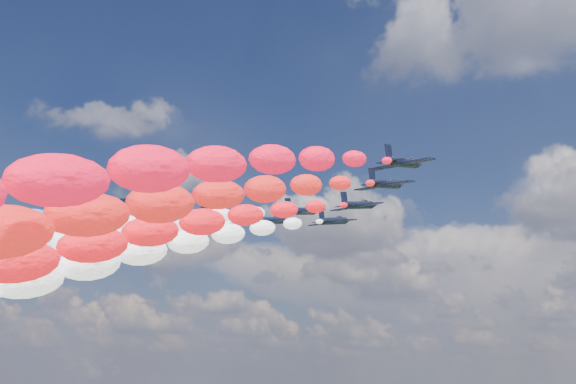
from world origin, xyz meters
The scene contains 12 objects.
jet_0 centered at (-26.85, -5.79, 90.14)m, with size 9.81×13.16×2.90m, color black, non-canonical shape.
jet_1 centered at (-17.35, 5.55, 90.14)m, with size 9.81×13.16×2.90m, color black, non-canonical shape.
jet_2 centered at (-11.06, 14.23, 90.14)m, with size 9.81×13.16×2.90m, color black, non-canonical shape.
jet_3 centered at (-1.62, 10.89, 90.14)m, with size 9.81×13.16×2.90m, color black, non-canonical shape.
jet_4 centered at (-0.83, 21.58, 90.14)m, with size 9.81×13.16×2.90m, color black, non-canonical shape.
trail_4 centered at (-0.83, -44.92, 68.66)m, with size 7.22×129.28×47.96m, color white, non-canonical shape.
jet_5 centered at (9.64, 12.74, 90.14)m, with size 9.81×13.16×2.90m, color black, non-canonical shape.
trail_5 centered at (9.64, -53.76, 68.66)m, with size 7.22×129.28×47.96m, color red, non-canonical shape.
jet_6 centered at (20.36, 2.53, 90.14)m, with size 9.81×13.16×2.90m, color black, non-canonical shape.
trail_6 centered at (20.36, -63.96, 68.66)m, with size 7.22×129.28×47.96m, color red, non-canonical shape.
jet_7 centered at (27.95, -6.71, 90.14)m, with size 9.81×13.16×2.90m, color black, non-canonical shape.
trail_7 centered at (27.95, -73.20, 68.66)m, with size 7.22×129.28×47.96m, color red, non-canonical shape.
Camera 1 is at (72.99, -103.92, 57.41)m, focal length 46.45 mm.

